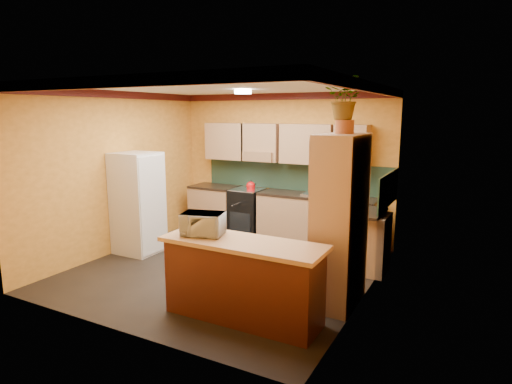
% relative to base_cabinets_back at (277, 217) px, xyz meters
% --- Properties ---
extents(room_shell, '(4.24, 4.24, 2.72)m').
position_rel_base_cabinets_back_xyz_m(room_shell, '(-0.01, -1.52, 1.65)').
color(room_shell, black).
rests_on(room_shell, ground).
extents(base_cabinets_back, '(3.65, 0.60, 0.88)m').
position_rel_base_cabinets_back_xyz_m(base_cabinets_back, '(0.00, 0.00, 0.00)').
color(base_cabinets_back, tan).
rests_on(base_cabinets_back, ground).
extents(countertop_back, '(3.65, 0.62, 0.04)m').
position_rel_base_cabinets_back_xyz_m(countertop_back, '(0.00, -0.00, 0.46)').
color(countertop_back, black).
rests_on(countertop_back, base_cabinets_back).
extents(stove, '(0.58, 0.58, 0.91)m').
position_rel_base_cabinets_back_xyz_m(stove, '(-0.62, -0.00, 0.02)').
color(stove, black).
rests_on(stove, ground).
extents(kettle, '(0.20, 0.20, 0.18)m').
position_rel_base_cabinets_back_xyz_m(kettle, '(-0.52, -0.05, 0.56)').
color(kettle, red).
rests_on(kettle, stove).
extents(sink, '(0.48, 0.40, 0.03)m').
position_rel_base_cabinets_back_xyz_m(sink, '(0.78, 0.00, 0.50)').
color(sink, silver).
rests_on(sink, countertop_back).
extents(base_cabinets_right, '(0.60, 0.80, 0.88)m').
position_rel_base_cabinets_back_xyz_m(base_cabinets_right, '(1.77, -0.83, 0.00)').
color(base_cabinets_right, tan).
rests_on(base_cabinets_right, ground).
extents(countertop_right, '(0.62, 0.80, 0.04)m').
position_rel_base_cabinets_back_xyz_m(countertop_right, '(1.77, -0.83, 0.46)').
color(countertop_right, black).
rests_on(countertop_right, base_cabinets_right).
extents(fridge, '(0.68, 0.66, 1.70)m').
position_rel_base_cabinets_back_xyz_m(fridge, '(-1.78, -1.73, 0.41)').
color(fridge, silver).
rests_on(fridge, ground).
extents(pantry, '(0.48, 0.90, 2.10)m').
position_rel_base_cabinets_back_xyz_m(pantry, '(1.82, -2.09, 0.61)').
color(pantry, tan).
rests_on(pantry, ground).
extents(fern_pot, '(0.22, 0.22, 0.16)m').
position_rel_base_cabinets_back_xyz_m(fern_pot, '(1.82, -2.04, 1.74)').
color(fern_pot, '#9A4C25').
rests_on(fern_pot, pantry).
extents(fern, '(0.45, 0.40, 0.50)m').
position_rel_base_cabinets_back_xyz_m(fern, '(1.82, -2.04, 2.07)').
color(fern, tan).
rests_on(fern, fern_pot).
extents(breakfast_bar, '(1.80, 0.55, 0.88)m').
position_rel_base_cabinets_back_xyz_m(breakfast_bar, '(0.99, -3.02, 0.00)').
color(breakfast_bar, '#4F1F12').
rests_on(breakfast_bar, ground).
extents(bar_top, '(1.90, 0.65, 0.05)m').
position_rel_base_cabinets_back_xyz_m(bar_top, '(0.99, -3.02, 0.47)').
color(bar_top, tan).
rests_on(bar_top, breakfast_bar).
extents(microwave, '(0.55, 0.44, 0.26)m').
position_rel_base_cabinets_back_xyz_m(microwave, '(0.46, -3.02, 0.62)').
color(microwave, silver).
rests_on(microwave, bar_top).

